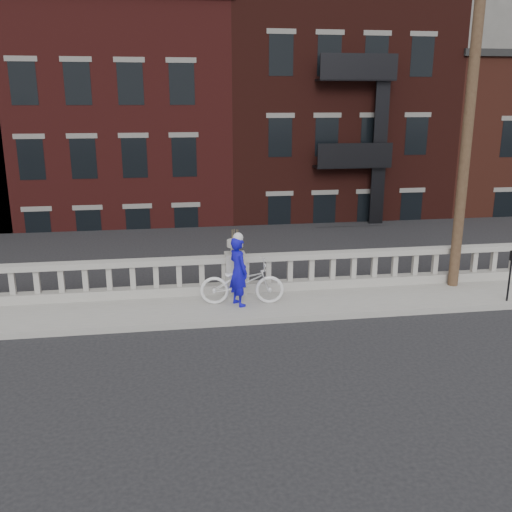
{
  "coord_description": "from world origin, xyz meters",
  "views": [
    {
      "loc": [
        -1.73,
        -10.79,
        5.3
      ],
      "look_at": [
        0.45,
        3.2,
        1.36
      ],
      "focal_mm": 40.0,
      "sensor_mm": 36.0,
      "label": 1
    }
  ],
  "objects": [
    {
      "name": "balustrade",
      "position": [
        0.0,
        3.95,
        0.64
      ],
      "size": [
        28.0,
        0.34,
        1.03
      ],
      "color": "gray",
      "rests_on": "sidewalk"
    },
    {
      "name": "parking_meter_b",
      "position": [
        6.98,
        2.15,
        1.0
      ],
      "size": [
        0.1,
        0.09,
        1.36
      ],
      "color": "black",
      "rests_on": "sidewalk"
    },
    {
      "name": "bicycle",
      "position": [
        0.06,
        3.04,
        0.72
      ],
      "size": [
        2.22,
        0.97,
        1.13
      ],
      "primitive_type": "imported",
      "rotation": [
        0.0,
        0.0,
        1.47
      ],
      "color": "white",
      "rests_on": "sidewalk"
    },
    {
      "name": "utility_pole",
      "position": [
        6.2,
        3.6,
        5.24
      ],
      "size": [
        1.6,
        0.28,
        10.0
      ],
      "color": "#422D1E",
      "rests_on": "sidewalk"
    },
    {
      "name": "cyclist",
      "position": [
        -0.04,
        2.94,
        1.05
      ],
      "size": [
        0.66,
        0.78,
        1.8
      ],
      "primitive_type": "imported",
      "rotation": [
        0.0,
        0.0,
        2.0
      ],
      "color": "#100BB3",
      "rests_on": "sidewalk"
    },
    {
      "name": "sidewalk",
      "position": [
        0.0,
        3.0,
        0.07
      ],
      "size": [
        32.0,
        2.2,
        0.15
      ],
      "primitive_type": "cube",
      "color": "gray",
      "rests_on": "ground"
    },
    {
      "name": "planter_pedestal",
      "position": [
        0.0,
        3.95,
        0.83
      ],
      "size": [
        0.55,
        0.55,
        1.76
      ],
      "color": "gray",
      "rests_on": "sidewalk"
    },
    {
      "name": "ground",
      "position": [
        0.0,
        0.0,
        0.0
      ],
      "size": [
        120.0,
        120.0,
        0.0
      ],
      "primitive_type": "plane",
      "color": "black",
      "rests_on": "ground"
    },
    {
      "name": "lower_level",
      "position": [
        0.56,
        23.04,
        2.63
      ],
      "size": [
        80.0,
        44.0,
        20.8
      ],
      "color": "#605E59",
      "rests_on": "ground"
    }
  ]
}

